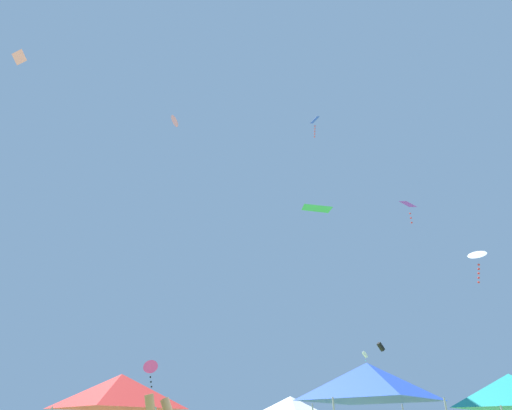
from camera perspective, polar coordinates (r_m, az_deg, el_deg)
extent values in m
pyramid|color=red|center=(14.50, -18.62, -23.52)|extent=(3.10, 3.10, 0.99)
pyramid|color=white|center=(20.78, 4.90, -26.47)|extent=(2.93, 2.93, 0.94)
pyramid|color=blue|center=(14.06, 15.57, -22.74)|extent=(3.38, 3.38, 1.08)
pyramid|color=green|center=(18.57, 8.58, -0.25)|extent=(1.68, 1.80, 0.64)
pyramid|color=purple|center=(37.40, 20.63, 0.20)|extent=(1.36, 1.29, 0.78)
sphere|color=red|center=(36.84, 20.81, -1.12)|extent=(0.15, 0.15, 0.15)
sphere|color=red|center=(36.52, 20.91, -1.71)|extent=(0.15, 0.15, 0.15)
sphere|color=red|center=(36.20, 21.01, -2.32)|extent=(0.15, 0.15, 0.15)
pyramid|color=blue|center=(29.55, 8.18, 11.80)|extent=(0.74, 0.70, 0.65)
sphere|color=red|center=(29.23, 8.27, 10.91)|extent=(0.10, 0.10, 0.10)
sphere|color=red|center=(29.14, 8.26, 10.55)|extent=(0.10, 0.10, 0.10)
sphere|color=red|center=(29.05, 8.25, 10.19)|extent=(0.10, 0.10, 0.10)
sphere|color=red|center=(28.96, 8.24, 9.83)|extent=(0.10, 0.10, 0.10)
sphere|color=red|center=(28.88, 8.23, 9.47)|extent=(0.10, 0.10, 0.10)
cube|color=white|center=(38.12, 15.04, -19.61)|extent=(0.50, 0.23, 0.57)
sphere|color=#2DB7CC|center=(38.11, 15.11, -20.34)|extent=(0.07, 0.07, 0.07)
sphere|color=#2DB7CC|center=(38.13, 15.13, -20.72)|extent=(0.07, 0.07, 0.07)
sphere|color=#2DB7CC|center=(38.16, 15.15, -21.09)|extent=(0.07, 0.07, 0.07)
cube|color=black|center=(32.40, 17.12, -18.48)|extent=(0.62, 0.50, 0.62)
pyramid|color=pink|center=(26.44, -30.27, 17.50)|extent=(0.85, 0.92, 0.29)
cone|color=white|center=(27.24, 28.59, -6.01)|extent=(1.36, 1.32, 0.79)
sphere|color=red|center=(27.02, 28.79, -7.35)|extent=(0.13, 0.13, 0.13)
sphere|color=red|center=(26.95, 28.79, -7.88)|extent=(0.13, 0.13, 0.13)
sphere|color=red|center=(26.88, 28.78, -8.41)|extent=(0.13, 0.13, 0.13)
sphere|color=red|center=(26.80, 28.78, -8.94)|extent=(0.13, 0.13, 0.13)
sphere|color=red|center=(26.74, 28.77, -9.48)|extent=(0.13, 0.13, 0.13)
cone|color=#D6389E|center=(35.23, -14.59, -21.05)|extent=(1.32, 1.11, 0.98)
sphere|color=black|center=(35.15, -14.61, -22.34)|extent=(0.14, 0.14, 0.14)
sphere|color=black|center=(35.13, -14.54, -22.90)|extent=(0.14, 0.14, 0.14)
sphere|color=black|center=(35.12, -14.46, -23.46)|extent=(0.14, 0.14, 0.14)
sphere|color=black|center=(35.10, -14.39, -24.03)|extent=(0.14, 0.14, 0.14)
cone|color=pink|center=(25.68, -11.27, 11.52)|extent=(0.67, 0.86, 0.67)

